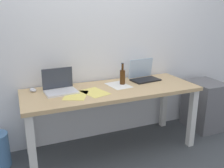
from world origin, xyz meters
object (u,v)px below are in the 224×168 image
(beer_bottle, at_px, (122,76))
(filing_cabinet, at_px, (204,105))
(laptop_left, at_px, (60,87))
(computer_mouse, at_px, (33,90))
(laptop_right, at_px, (144,75))
(desk, at_px, (112,97))

(beer_bottle, distance_m, filing_cabinet, 1.31)
(laptop_left, bearing_deg, computer_mouse, 155.58)
(laptop_right, distance_m, computer_mouse, 1.29)
(desk, relative_size, computer_mouse, 19.03)
(beer_bottle, relative_size, filing_cabinet, 0.38)
(laptop_right, relative_size, filing_cabinet, 0.55)
(laptop_right, relative_size, computer_mouse, 3.61)
(desk, bearing_deg, beer_bottle, 30.17)
(computer_mouse, height_order, filing_cabinet, computer_mouse)
(computer_mouse, bearing_deg, filing_cabinet, -20.82)
(computer_mouse, bearing_deg, desk, -31.22)
(computer_mouse, relative_size, filing_cabinet, 0.15)
(laptop_left, relative_size, filing_cabinet, 0.52)
(laptop_right, xyz_separation_m, filing_cabinet, (0.89, -0.13, -0.48))
(laptop_right, bearing_deg, laptop_left, -176.05)
(laptop_left, xyz_separation_m, computer_mouse, (-0.26, 0.12, -0.03))
(computer_mouse, distance_m, filing_cabinet, 2.23)
(laptop_left, height_order, filing_cabinet, laptop_left)
(laptop_right, height_order, computer_mouse, laptop_right)
(beer_bottle, bearing_deg, laptop_right, 12.69)
(laptop_left, xyz_separation_m, filing_cabinet, (1.92, -0.06, -0.47))
(beer_bottle, bearing_deg, computer_mouse, 173.04)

